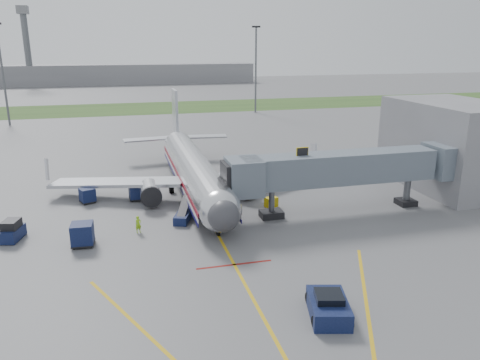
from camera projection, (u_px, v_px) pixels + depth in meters
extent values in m
plane|color=#565659|center=(223.00, 244.00, 39.95)|extent=(400.00, 400.00, 0.00)
cube|color=#2D4C1E|center=(149.00, 108.00, 123.50)|extent=(300.00, 25.00, 0.01)
cube|color=gold|center=(228.00, 254.00, 38.09)|extent=(0.25, 50.00, 0.01)
cube|color=maroon|center=(234.00, 265.00, 36.23)|extent=(6.00, 0.25, 0.01)
cube|color=gold|center=(172.00, 358.00, 25.49)|extent=(9.52, 20.04, 0.01)
cube|color=gold|center=(370.00, 326.00, 28.40)|extent=(9.52, 20.04, 0.01)
cylinder|color=silver|center=(194.00, 169.00, 53.11)|extent=(3.80, 28.00, 3.80)
sphere|color=silver|center=(220.00, 210.00, 40.11)|extent=(3.80, 3.80, 3.80)
sphere|color=#38383D|center=(223.00, 216.00, 38.91)|extent=(2.74, 2.74, 2.74)
cube|color=black|center=(221.00, 206.00, 39.59)|extent=(2.20, 1.20, 0.55)
cone|color=silver|center=(176.00, 141.00, 68.43)|extent=(3.80, 5.00, 3.80)
cube|color=#B7BAC1|center=(175.00, 114.00, 66.84)|extent=(0.35, 4.20, 7.00)
cube|color=#B7BAC1|center=(118.00, 182.00, 51.31)|extent=(15.10, 8.59, 1.13)
cube|color=#B7BAC1|center=(265.00, 172.00, 55.42)|extent=(15.10, 8.59, 1.13)
cylinder|color=silver|center=(150.00, 192.00, 49.45)|extent=(2.10, 3.60, 2.10)
cylinder|color=silver|center=(245.00, 185.00, 51.97)|extent=(2.10, 3.60, 2.10)
cube|color=maroon|center=(211.00, 171.00, 53.68)|extent=(0.05, 28.00, 0.45)
cube|color=#120D5C|center=(211.00, 179.00, 53.93)|extent=(0.05, 28.00, 0.35)
cylinder|color=black|center=(218.00, 232.00, 41.72)|extent=(0.28, 0.70, 0.70)
cylinder|color=black|center=(171.00, 189.00, 53.58)|extent=(0.50, 1.00, 1.00)
cylinder|color=black|center=(216.00, 185.00, 54.84)|extent=(0.50, 1.00, 1.00)
cube|color=slate|center=(339.00, 168.00, 46.44)|extent=(20.00, 3.00, 3.00)
cube|color=slate|center=(244.00, 177.00, 44.12)|extent=(3.20, 3.60, 3.40)
cube|color=black|center=(232.00, 177.00, 43.83)|extent=(1.60, 3.00, 2.80)
cube|color=gold|center=(302.00, 152.00, 44.96)|extent=(1.20, 0.15, 1.00)
cylinder|color=#595B60|center=(272.00, 203.00, 45.60)|extent=(0.56, 0.56, 3.10)
cube|color=black|center=(271.00, 214.00, 45.94)|extent=(2.20, 1.60, 0.70)
cylinder|color=#595B60|center=(407.00, 191.00, 49.24)|extent=(0.70, 0.70, 3.10)
cube|color=black|center=(406.00, 202.00, 49.59)|extent=(1.80, 1.80, 0.60)
cube|color=slate|center=(443.00, 160.00, 49.34)|extent=(3.00, 4.00, 3.40)
cube|color=slate|center=(452.00, 145.00, 55.08)|extent=(10.00, 16.00, 10.00)
cylinder|color=#595B60|center=(3.00, 76.00, 94.86)|extent=(0.44, 0.44, 20.00)
cylinder|color=#595B60|center=(256.00, 71.00, 112.81)|extent=(0.44, 0.44, 20.00)
cube|color=black|center=(256.00, 27.00, 109.94)|extent=(2.00, 0.40, 0.40)
cube|color=slate|center=(110.00, 74.00, 194.23)|extent=(120.00, 14.00, 8.00)
cylinder|color=#595B60|center=(27.00, 50.00, 179.51)|extent=(2.40, 2.40, 28.00)
cube|color=slate|center=(22.00, 10.00, 175.43)|extent=(4.00, 4.00, 3.00)
cube|color=#0B1432|center=(328.00, 308.00, 29.25)|extent=(3.20, 4.26, 1.16)
cube|color=black|center=(329.00, 297.00, 29.05)|extent=(2.06, 2.06, 0.53)
cylinder|color=black|center=(317.00, 323.00, 27.98)|extent=(0.44, 0.88, 0.84)
cylinder|color=black|center=(348.00, 323.00, 27.98)|extent=(0.44, 0.88, 0.84)
cylinder|color=black|center=(310.00, 299.00, 30.61)|extent=(0.44, 0.88, 0.84)
cylinder|color=black|center=(339.00, 299.00, 30.62)|extent=(0.44, 0.88, 0.84)
cube|color=#0B1432|center=(13.00, 234.00, 40.68)|extent=(1.92, 2.84, 1.04)
cube|color=black|center=(11.00, 224.00, 40.44)|extent=(1.60, 1.91, 0.73)
cylinder|color=black|center=(2.00, 241.00, 39.87)|extent=(0.34, 0.56, 0.52)
cylinder|color=black|center=(14.00, 241.00, 39.88)|extent=(0.34, 0.56, 0.52)
cylinder|color=black|center=(12.00, 233.00, 41.66)|extent=(0.34, 0.56, 0.52)
cylinder|color=black|center=(24.00, 233.00, 41.67)|extent=(0.34, 0.56, 0.52)
cube|color=#0B1432|center=(82.00, 234.00, 39.38)|extent=(1.87, 1.87, 1.78)
cube|color=black|center=(83.00, 243.00, 39.62)|extent=(1.93, 1.93, 0.14)
cylinder|color=black|center=(74.00, 248.00, 38.86)|extent=(0.27, 0.33, 0.32)
cylinder|color=black|center=(91.00, 246.00, 39.12)|extent=(0.27, 0.33, 0.32)
cylinder|color=black|center=(76.00, 241.00, 40.15)|extent=(0.27, 0.33, 0.32)
cylinder|color=black|center=(93.00, 240.00, 40.42)|extent=(0.27, 0.33, 0.32)
cube|color=#0B1432|center=(87.00, 195.00, 50.06)|extent=(1.87, 1.87, 1.43)
cube|color=black|center=(88.00, 201.00, 50.26)|extent=(1.93, 1.93, 0.11)
cylinder|color=black|center=(85.00, 204.00, 49.52)|extent=(0.29, 0.32, 0.26)
cylinder|color=black|center=(95.00, 202.00, 50.16)|extent=(0.29, 0.32, 0.26)
cylinder|color=black|center=(81.00, 201.00, 50.38)|extent=(0.29, 0.32, 0.26)
cylinder|color=black|center=(91.00, 199.00, 51.01)|extent=(0.29, 0.32, 0.26)
cube|color=#0B1432|center=(137.00, 190.00, 50.98)|extent=(1.86, 1.86, 1.73)
cube|color=black|center=(138.00, 198.00, 51.22)|extent=(1.92, 1.92, 0.13)
cylinder|color=black|center=(132.00, 201.00, 50.42)|extent=(0.27, 0.33, 0.31)
cylinder|color=black|center=(145.00, 199.00, 50.84)|extent=(0.27, 0.33, 0.31)
cylinder|color=black|center=(131.00, 197.00, 51.63)|extent=(0.27, 0.33, 0.31)
cylinder|color=black|center=(143.00, 196.00, 52.05)|extent=(0.27, 0.33, 0.31)
cube|color=#0B1432|center=(183.00, 216.00, 45.17)|extent=(2.32, 3.48, 0.81)
cube|color=black|center=(184.00, 207.00, 45.36)|extent=(2.04, 3.69, 1.27)
cylinder|color=black|center=(176.00, 222.00, 44.14)|extent=(0.36, 0.54, 0.51)
cylinder|color=black|center=(185.00, 223.00, 44.05)|extent=(0.36, 0.54, 0.51)
cylinder|color=black|center=(181.00, 214.00, 46.38)|extent=(0.36, 0.54, 0.51)
cylinder|color=black|center=(190.00, 214.00, 46.28)|extent=(0.36, 0.54, 0.51)
cube|color=gold|center=(271.00, 202.00, 48.92)|extent=(1.49, 1.22, 1.03)
cylinder|color=black|center=(268.00, 206.00, 48.80)|extent=(0.24, 0.30, 0.26)
cylinder|color=black|center=(274.00, 205.00, 49.25)|extent=(0.24, 0.30, 0.26)
imported|color=#86C316|center=(138.00, 224.00, 42.16)|extent=(0.68, 0.57, 1.57)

